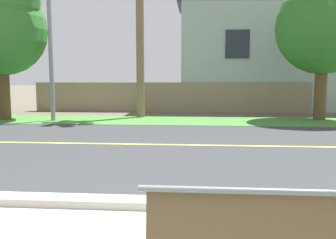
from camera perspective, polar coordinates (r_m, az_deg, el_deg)
ground_plane at (r=10.02m, az=0.06°, el=-2.52°), size 140.00×140.00×0.00m
curb_edge at (r=4.55m, az=-5.71°, el=-13.18°), size 44.00×0.30×0.11m
street_asphalt at (r=8.54m, az=-0.74°, el=-4.09°), size 52.00×8.00×0.01m
road_centre_line at (r=8.54m, az=-0.74°, el=-4.06°), size 48.00×0.14×0.01m
far_verge_grass at (r=13.37m, az=1.20°, el=-0.18°), size 48.00×2.80×0.02m
streetlamp at (r=14.35m, az=-18.24°, el=16.90°), size 0.24×2.10×7.44m
shade_tree_left at (r=15.07m, az=-25.07°, el=13.84°), size 3.40×3.40×5.61m
shade_tree_centre at (r=14.80m, az=24.24°, el=14.39°), size 3.49×3.49×5.76m
garden_wall at (r=16.91m, az=0.33°, el=3.60°), size 13.00×0.36×1.40m
house_across_street at (r=20.49m, az=16.06°, el=10.92°), size 10.18×6.91×6.34m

